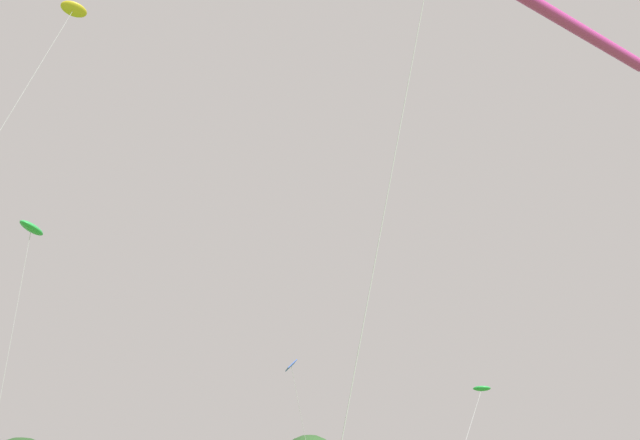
{
  "coord_description": "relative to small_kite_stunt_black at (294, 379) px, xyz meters",
  "views": [
    {
      "loc": [
        -8.08,
        -3.08,
        1.89
      ],
      "look_at": [
        -1.76,
        6.85,
        8.02
      ],
      "focal_mm": 33.84,
      "sensor_mm": 36.0,
      "label": 1
    }
  ],
  "objects": [
    {
      "name": "small_kite_stunt_black",
      "position": [
        0.0,
        0.0,
        0.0
      ],
      "size": [
        3.36,
        1.39,
        9.52
      ],
      "rotation": [
        0.0,
        0.0,
        2.93
      ],
      "color": "blue",
      "rests_on": "ground"
    },
    {
      "name": "small_kite_diamond_red",
      "position": [
        -13.05,
        -0.43,
        4.53
      ],
      "size": [
        1.54,
        1.86,
        13.49
      ],
      "rotation": [
        0.0,
        0.0,
        -2.3
      ],
      "color": "green",
      "rests_on": "ground"
    },
    {
      "name": "small_kite_tiny_distant",
      "position": [
        1.91,
        -10.22,
        -2.2
      ],
      "size": [
        5.18,
        1.39,
        6.69
      ],
      "rotation": [
        0.0,
        0.0,
        -0.57
      ],
      "color": "green",
      "rests_on": "ground"
    },
    {
      "name": "small_kite_bird_shape",
      "position": [
        -14.03,
        -7.21,
        10.21
      ],
      "size": [
        4.23,
        0.63,
        19.45
      ],
      "rotation": [
        0.0,
        0.0,
        -0.03
      ],
      "color": "yellow",
      "rests_on": "ground"
    }
  ]
}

